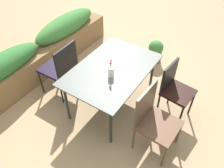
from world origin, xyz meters
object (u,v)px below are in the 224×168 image
(dining_table, at_px, (112,71))
(potted_plant, at_px, (155,51))
(chair_far_side, at_px, (61,66))
(planter_box, at_px, (40,54))
(chair_near_left, at_px, (154,118))
(flower_vase, at_px, (111,70))
(chair_near_right, at_px, (174,88))

(dining_table, bearing_deg, potted_plant, -2.91)
(chair_far_side, xyz_separation_m, planter_box, (0.20, 0.73, -0.17))
(chair_far_side, bearing_deg, potted_plant, -30.25)
(dining_table, bearing_deg, chair_far_side, 103.33)
(planter_box, distance_m, potted_plant, 2.18)
(chair_near_left, bearing_deg, chair_far_side, -90.55)
(dining_table, xyz_separation_m, chair_far_side, (-0.20, 0.83, -0.14))
(chair_far_side, bearing_deg, flower_vase, -87.85)
(chair_near_right, bearing_deg, flower_vase, -51.88)
(chair_far_side, distance_m, potted_plant, 1.89)
(planter_box, bearing_deg, chair_far_side, -105.00)
(dining_table, distance_m, planter_box, 1.59)
(chair_far_side, xyz_separation_m, potted_plant, (1.64, -0.90, -0.32))
(planter_box, bearing_deg, potted_plant, -48.55)
(dining_table, relative_size, flower_vase, 4.86)
(flower_vase, xyz_separation_m, potted_plant, (1.58, 0.00, -0.60))
(dining_table, relative_size, chair_near_right, 1.55)
(potted_plant, bearing_deg, planter_box, 131.45)
(planter_box, height_order, potted_plant, planter_box)
(dining_table, distance_m, chair_near_left, 0.90)
(chair_far_side, relative_size, flower_vase, 3.28)
(chair_near_right, relative_size, potted_plant, 2.01)
(chair_near_left, height_order, planter_box, chair_near_left)
(chair_near_left, xyz_separation_m, potted_plant, (1.75, 0.75, -0.29))
(chair_far_side, height_order, flower_vase, flower_vase)
(chair_near_right, bearing_deg, chair_far_side, -65.83)
(chair_near_left, distance_m, chair_far_side, 1.66)
(chair_near_left, relative_size, planter_box, 0.28)
(chair_near_left, relative_size, chair_far_side, 0.99)
(potted_plant, bearing_deg, chair_far_side, 151.13)
(chair_near_right, relative_size, planter_box, 0.27)
(chair_far_side, height_order, potted_plant, chair_far_side)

